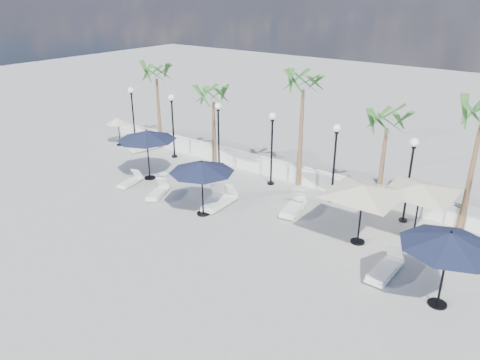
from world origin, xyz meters
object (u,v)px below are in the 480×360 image
Objects in this scene: parasol_navy_mid at (202,167)px; parasol_navy_right at (450,240)px; lounger_6 at (385,269)px; parasol_navy_left at (147,135)px; lounger_2 at (220,201)px; parasol_cream_sq_a at (422,184)px; parasol_cream_small at (118,121)px; lounger_0 at (130,181)px; lounger_4 at (294,207)px; parasol_cream_sq_b at (364,186)px; lounger_5 at (213,201)px; lounger_1 at (144,147)px; lounger_3 at (158,192)px.

parasol_navy_right is (10.44, -0.37, 0.11)m from parasol_navy_mid.
parasol_navy_mid reaches higher than lounger_6.
parasol_navy_left is 15.69m from parasol_navy_right.
lounger_2 is 8.88m from parasol_cream_sq_a.
parasol_cream_small is at bearing 158.39° from parasol_navy_mid.
lounger_0 is at bearing -96.78° from parasol_navy_left.
lounger_0 is 7.15m from parasol_cream_small.
lounger_0 is 0.78× the size of lounger_4.
parasol_navy_mid reaches higher than parasol_cream_small.
parasol_cream_sq_b is at bearing 139.17° from lounger_6.
lounger_5 is 0.69× the size of parasol_navy_mid.
parasol_navy_mid is at bearing -13.82° from lounger_1.
lounger_6 is 0.68× the size of parasol_navy_left.
parasol_navy_left reaches higher than parasol_navy_right.
lounger_5 is 10.95m from parasol_navy_right.
lounger_6 is at bearing -5.30° from parasol_navy_left.
lounger_5 is (5.07, 0.68, 0.04)m from lounger_0.
parasol_cream_sq_a reaches higher than lounger_2.
parasol_navy_mid is (-8.42, -0.26, 2.04)m from lounger_6.
lounger_3 is 13.70m from parasol_navy_right.
lounger_1 is 0.35× the size of parasol_cream_sq_a.
lounger_0 is 5.46m from lounger_2.
lounger_4 is (6.25, 2.53, 0.03)m from lounger_3.
lounger_2 reaches higher than lounger_3.
lounger_4 is 0.40× the size of parasol_cream_sq_b.
parasol_cream_sq_a reaches higher than lounger_5.
lounger_4 reaches higher than lounger_1.
lounger_4 is 4.63m from parasol_navy_mid.
parasol_navy_right reaches higher than parasol_navy_mid.
lounger_4 is at bearing 156.75° from lounger_6.
parasol_navy_left is 11.83m from parasol_cream_sq_b.
lounger_4 is at bearing 4.50° from lounger_1.
lounger_3 is 10.17m from parasol_cream_sq_b.
lounger_3 is (2.21, -0.12, 0.03)m from lounger_0.
lounger_1 is 0.61× the size of parasol_navy_right.
lounger_1 is at bearing 165.87° from parasol_navy_right.
parasol_cream_sq_b is (15.57, -2.65, 2.28)m from lounger_1.
parasol_cream_sq_b is at bearing -132.39° from parasol_cream_sq_a.
parasol_navy_right is at bearing -30.60° from parasol_cream_sq_b.
parasol_navy_left is at bearing 176.79° from lounger_4.
lounger_4 is 0.70× the size of parasol_navy_left.
parasol_navy_mid reaches higher than lounger_3.
parasol_navy_left is at bearing -25.87° from parasol_cream_small.
parasol_cream_small reaches higher than lounger_4.
parasol_cream_sq_a is at bearing 47.61° from parasol_cream_sq_b.
parasol_navy_left is 0.57× the size of parasol_cream_sq_b.
lounger_1 reaches higher than lounger_0.
parasol_navy_left reaches higher than lounger_3.
parasol_cream_sq_b is at bearing -15.70° from lounger_5.
parasol_navy_left is 5.36m from parasol_navy_mid.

